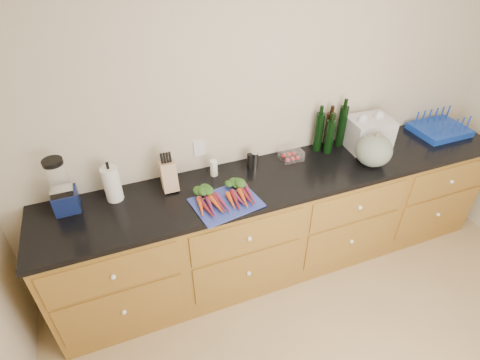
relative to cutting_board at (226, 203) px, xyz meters
name	(u,v)px	position (x,y,z in m)	size (l,w,h in m)	color
wall_back	(273,111)	(0.56, 0.48, 0.35)	(4.10, 0.05, 2.60)	beige
cabinets	(285,222)	(0.56, 0.16, -0.49)	(3.60, 0.64, 0.90)	brown
countertop	(289,175)	(0.56, 0.16, -0.03)	(3.64, 0.62, 0.04)	black
cutting_board	(226,203)	(0.00, 0.00, 0.00)	(0.43, 0.32, 0.01)	#2A399D
carrots	(224,196)	(0.00, 0.04, 0.03)	(0.38, 0.28, 0.05)	#D95719
squash	(374,150)	(1.20, 0.04, 0.12)	(0.27, 0.27, 0.25)	#5C6E5C
blender_appliance	(62,189)	(-0.98, 0.32, 0.16)	(0.15, 0.15, 0.38)	#0F1A4A
paper_towel	(112,184)	(-0.68, 0.32, 0.12)	(0.11, 0.11, 0.25)	white
knife_block	(169,176)	(-0.31, 0.30, 0.10)	(0.10, 0.10, 0.21)	tan
grinder_salt	(214,168)	(0.03, 0.34, 0.06)	(0.05, 0.05, 0.12)	white
grinder_pepper	(250,161)	(0.31, 0.34, 0.05)	(0.05, 0.05, 0.11)	black
canister_chrome	(255,160)	(0.35, 0.34, 0.05)	(0.05, 0.05, 0.12)	silver
tomato_box	(291,155)	(0.66, 0.33, 0.03)	(0.17, 0.13, 0.08)	white
bottles	(330,131)	(1.01, 0.37, 0.15)	(0.28, 0.15, 0.34)	black
grocery_bag	(368,133)	(1.32, 0.28, 0.12)	(0.34, 0.27, 0.25)	white
dish_rack	(440,128)	(2.07, 0.24, 0.04)	(0.44, 0.35, 0.18)	#1337A7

